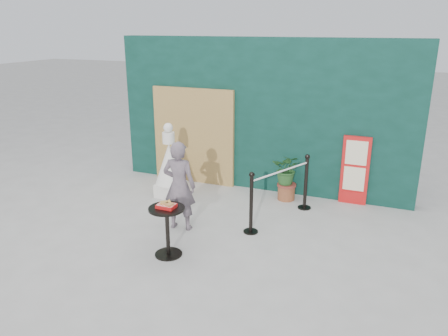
# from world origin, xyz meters

# --- Properties ---
(ground) EXTENTS (60.00, 60.00, 0.00)m
(ground) POSITION_xyz_m (0.00, 0.00, 0.00)
(ground) COLOR #ADAAA5
(ground) RESTS_ON ground
(back_wall) EXTENTS (6.00, 0.30, 3.00)m
(back_wall) POSITION_xyz_m (0.00, 3.15, 1.50)
(back_wall) COLOR #092C23
(back_wall) RESTS_ON ground
(bamboo_fence) EXTENTS (1.80, 0.08, 2.00)m
(bamboo_fence) POSITION_xyz_m (-1.40, 2.94, 1.00)
(bamboo_fence) COLOR tan
(bamboo_fence) RESTS_ON ground
(woman) EXTENTS (0.57, 0.41, 1.49)m
(woman) POSITION_xyz_m (-0.61, 0.80, 0.74)
(woman) COLOR slate
(woman) RESTS_ON ground
(menu_board) EXTENTS (0.50, 0.07, 1.30)m
(menu_board) POSITION_xyz_m (1.90, 2.95, 0.65)
(menu_board) COLOR red
(menu_board) RESTS_ON ground
(statue) EXTENTS (0.57, 0.57, 1.46)m
(statue) POSITION_xyz_m (-1.46, 2.01, 0.60)
(statue) COLOR silver
(statue) RESTS_ON ground
(cafe_table) EXTENTS (0.52, 0.52, 0.75)m
(cafe_table) POSITION_xyz_m (-0.36, -0.07, 0.50)
(cafe_table) COLOR black
(cafe_table) RESTS_ON ground
(food_basket) EXTENTS (0.26, 0.19, 0.11)m
(food_basket) POSITION_xyz_m (-0.36, -0.07, 0.79)
(food_basket) COLOR red
(food_basket) RESTS_ON cafe_table
(planter) EXTENTS (0.54, 0.47, 0.92)m
(planter) POSITION_xyz_m (0.70, 2.67, 0.53)
(planter) COLOR brown
(planter) RESTS_ON ground
(stanchion_barrier) EXTENTS (0.84, 1.54, 1.03)m
(stanchion_barrier) POSITION_xyz_m (0.82, 1.73, 0.49)
(stanchion_barrier) COLOR black
(stanchion_barrier) RESTS_ON ground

